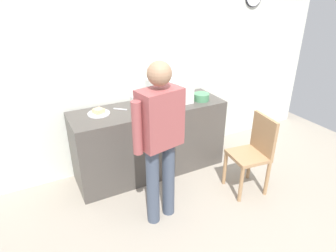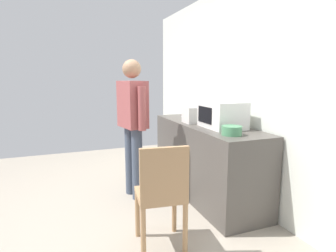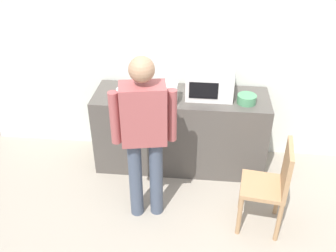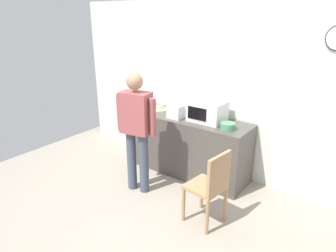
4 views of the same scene
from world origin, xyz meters
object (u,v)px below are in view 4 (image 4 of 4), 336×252
object	(u,v)px
salad_bowl	(228,126)
wooden_chair	(211,185)
fork_utensil	(174,112)
spoon_utensil	(185,115)
person_standing	(136,125)
microwave	(207,111)
toaster	(176,112)
sandwich_plate	(159,108)

from	to	relation	value
salad_bowl	wooden_chair	world-z (taller)	salad_bowl
fork_utensil	spoon_utensil	size ratio (longest dim) A/B	1.00
fork_utensil	person_standing	distance (m)	0.96
microwave	fork_utensil	bearing A→B (deg)	175.09
salad_bowl	toaster	xyz separation A→B (m)	(-0.84, -0.03, 0.05)
salad_bowl	fork_utensil	world-z (taller)	salad_bowl
salad_bowl	toaster	distance (m)	0.84
wooden_chair	spoon_utensil	bearing A→B (deg)	135.53
person_standing	spoon_utensil	bearing A→B (deg)	80.55
spoon_utensil	salad_bowl	bearing A→B (deg)	-13.19
salad_bowl	sandwich_plate	bearing A→B (deg)	172.66
microwave	salad_bowl	world-z (taller)	microwave
salad_bowl	spoon_utensil	distance (m)	0.83
microwave	toaster	size ratio (longest dim) A/B	2.27
sandwich_plate	salad_bowl	world-z (taller)	salad_bowl
fork_utensil	spoon_utensil	bearing A→B (deg)	-0.31
sandwich_plate	toaster	bearing A→B (deg)	-23.21
salad_bowl	wooden_chair	distance (m)	0.95
microwave	wooden_chair	bearing A→B (deg)	-57.36
spoon_utensil	wooden_chair	xyz separation A→B (m)	(1.03, -1.01, -0.39)
spoon_utensil	microwave	bearing A→B (deg)	-7.38
sandwich_plate	salad_bowl	distance (m)	1.31
microwave	toaster	bearing A→B (deg)	-159.11
sandwich_plate	spoon_utensil	bearing A→B (deg)	2.56
toaster	spoon_utensil	distance (m)	0.24
salad_bowl	person_standing	xyz separation A→B (m)	(-0.97, -0.76, 0.03)
toaster	person_standing	distance (m)	0.74
toaster	wooden_chair	distance (m)	1.40
fork_utensil	sandwich_plate	bearing A→B (deg)	-175.04
microwave	salad_bowl	bearing A→B (deg)	-19.00
salad_bowl	toaster	world-z (taller)	toaster
person_standing	sandwich_plate	bearing A→B (deg)	109.86
toaster	spoon_utensil	size ratio (longest dim) A/B	1.29
wooden_chair	salad_bowl	bearing A→B (deg)	104.76
fork_utensil	microwave	bearing A→B (deg)	-4.91
person_standing	wooden_chair	world-z (taller)	person_standing
microwave	salad_bowl	size ratio (longest dim) A/B	2.50
toaster	wooden_chair	size ratio (longest dim) A/B	0.23
sandwich_plate	person_standing	world-z (taller)	person_standing
sandwich_plate	spoon_utensil	world-z (taller)	sandwich_plate
wooden_chair	fork_utensil	bearing A→B (deg)	141.14
sandwich_plate	salad_bowl	size ratio (longest dim) A/B	1.27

